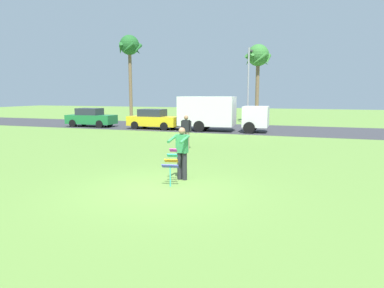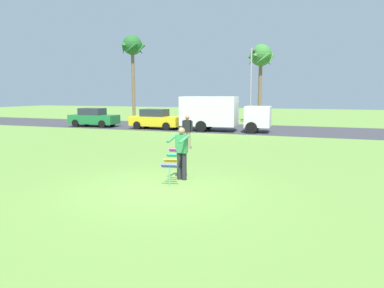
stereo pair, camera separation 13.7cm
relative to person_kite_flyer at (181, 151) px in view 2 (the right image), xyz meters
name	(u,v)px [view 2 (the right image)]	position (x,y,z in m)	size (l,w,h in m)	color
ground_plane	(160,189)	(-0.19, -1.31, -0.95)	(120.00, 120.00, 0.00)	olive
road_strip	(258,129)	(-0.19, 17.18, -0.95)	(120.00, 8.00, 0.01)	#38383D
person_kite_flyer	(181,151)	(0.00, 0.00, 0.00)	(0.59, 0.70, 1.73)	#26262B
kite_held	(171,162)	(-0.06, -0.75, -0.21)	(0.53, 0.69, 1.11)	#D83399
parked_car_green	(94,118)	(-14.00, 14.78, -0.18)	(4.26, 1.96, 1.60)	#1E7238
parked_car_yellow	(156,119)	(-8.03, 14.79, -0.18)	(4.26, 1.95, 1.60)	yellow
parked_truck_white_box	(220,113)	(-2.70, 14.79, 0.46)	(6.77, 2.29, 2.62)	silver
palm_tree_left_near	(132,49)	(-14.82, 23.34, 6.69)	(2.58, 2.71, 9.10)	brown
palm_tree_right_near	(261,58)	(-1.11, 24.05, 5.30)	(2.58, 2.71, 7.60)	brown
streetlight_pole	(251,81)	(-1.61, 21.84, 3.05)	(0.24, 1.65, 7.00)	#9E9EA3
person_walker_near	(187,131)	(-2.03, 6.01, -0.02)	(0.57, 0.23, 1.73)	gray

